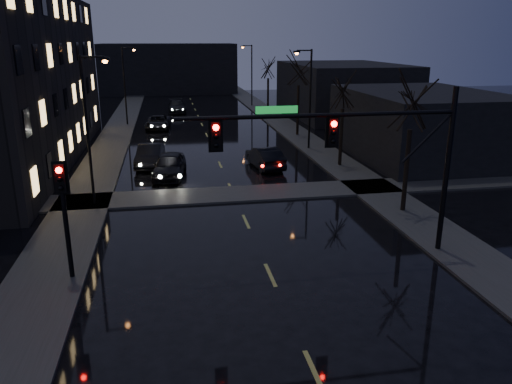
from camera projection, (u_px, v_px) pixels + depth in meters
name	position (u px, v px, depth m)	size (l,w,h in m)	color
sidewalk_left	(112.00, 143.00, 43.30)	(3.00, 140.00, 0.12)	#2D2D2B
sidewalk_right	(301.00, 137.00, 46.16)	(3.00, 140.00, 0.12)	#2D2D2B
sidewalk_cross	(234.00, 194.00, 29.21)	(40.00, 3.00, 0.12)	#2D2D2B
commercial_right_near	(421.00, 124.00, 38.15)	(10.00, 14.00, 5.00)	black
commercial_right_far	(343.00, 90.00, 58.95)	(12.00, 18.00, 6.00)	black
far_block	(168.00, 68.00, 83.52)	(22.00, 10.00, 8.00)	black
signal_mast	(362.00, 143.00, 19.50)	(11.11, 0.41, 7.00)	black
signal_pole_left	(64.00, 204.00, 18.14)	(0.35, 0.41, 4.53)	black
tree_near	(413.00, 93.00, 24.57)	(3.52, 3.52, 8.08)	black
tree_mid_a	(344.00, 84.00, 34.10)	(3.30, 3.30, 7.58)	black
tree_mid_b	(299.00, 64.00, 45.16)	(3.74, 3.74, 8.59)	black
tree_far	(268.00, 63.00, 58.49)	(3.43, 3.43, 7.88)	black
streetlight_l_near	(91.00, 119.00, 26.08)	(1.53, 0.28, 8.00)	black
streetlight_l_far	(126.00, 79.00, 51.48)	(1.53, 0.28, 8.00)	black
streetlight_r_mid	(308.00, 91.00, 39.91)	(1.53, 0.28, 8.00)	black
streetlight_r_far	(250.00, 70.00, 66.26)	(1.53, 0.28, 8.00)	black
oncoming_car_a	(169.00, 165.00, 32.75)	(1.92, 4.77, 1.63)	black
oncoming_car_b	(150.00, 156.00, 35.64)	(1.64, 4.70, 1.55)	black
oncoming_car_c	(158.00, 122.00, 50.40)	(2.26, 4.90, 1.36)	black
oncoming_car_d	(177.00, 106.00, 61.77)	(2.11, 5.19, 1.51)	black
lead_car	(265.00, 157.00, 35.20)	(1.60, 4.59, 1.51)	black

